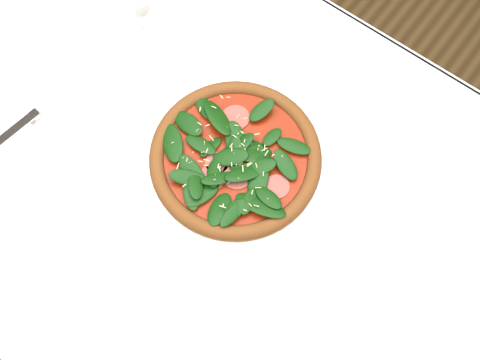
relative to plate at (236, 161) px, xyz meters
The scene contains 6 objects.
ground 0.76m from the plate, 92.93° to the right, with size 6.00×6.00×0.00m, color brown.
dining_table 0.12m from the plate, 92.93° to the right, with size 1.21×0.81×0.75m.
plate is the anchor object (origin of this frame).
pizza 0.02m from the plate, 90.00° to the right, with size 0.34×0.34×0.04m.
napkin 0.37m from the plate, 148.60° to the right, with size 0.17×0.08×0.01m, color white.
fork 0.35m from the plate, 152.26° to the right, with size 0.04×0.16×0.00m.
Camera 1 is at (0.22, -0.22, 1.54)m, focal length 40.00 mm.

